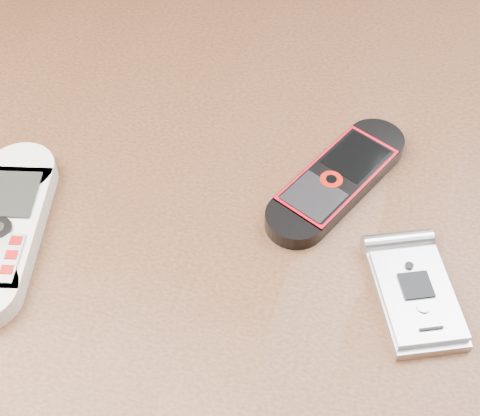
# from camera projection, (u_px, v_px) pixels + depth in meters

# --- Properties ---
(table) EXTENTS (1.20, 0.80, 0.75)m
(table) POSITION_uv_depth(u_px,v_px,m) (235.00, 285.00, 0.62)
(table) COLOR black
(table) RESTS_ON ground
(nokia_white) EXTENTS (0.10, 0.18, 0.02)m
(nokia_white) POSITION_uv_depth(u_px,v_px,m) (3.00, 229.00, 0.51)
(nokia_white) COLOR silver
(nokia_white) RESTS_ON table
(nokia_black_red) EXTENTS (0.11, 0.17, 0.02)m
(nokia_black_red) POSITION_uv_depth(u_px,v_px,m) (337.00, 179.00, 0.55)
(nokia_black_red) COLOR black
(nokia_black_red) RESTS_ON table
(motorola_razr) EXTENTS (0.09, 0.12, 0.02)m
(motorola_razr) POSITION_uv_depth(u_px,v_px,m) (415.00, 294.00, 0.48)
(motorola_razr) COLOR #B9B9BE
(motorola_razr) RESTS_ON table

